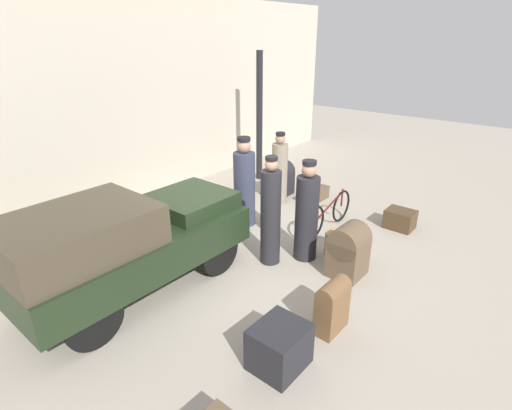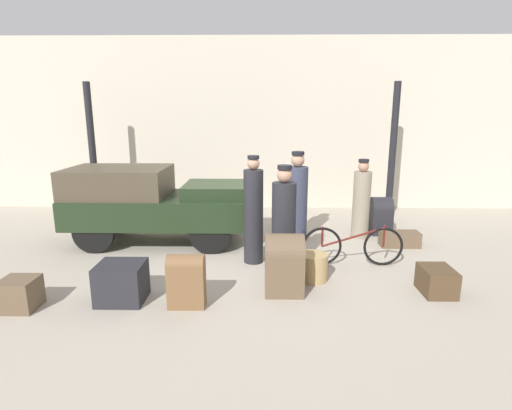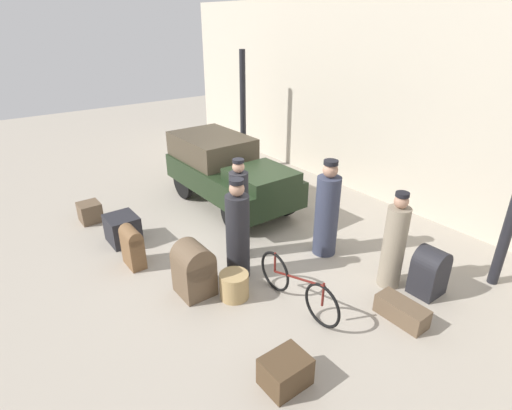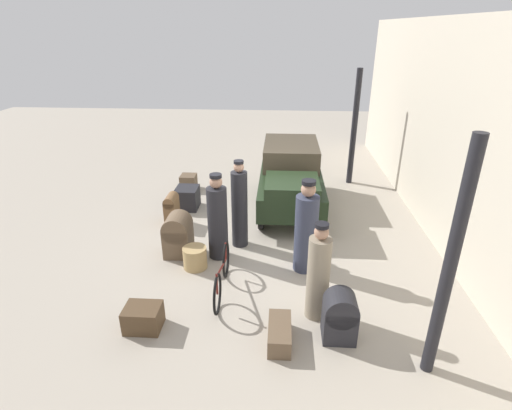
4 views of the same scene
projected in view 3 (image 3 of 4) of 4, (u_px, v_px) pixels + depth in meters
ground_plane at (241, 249)px, 7.66m from camera, size 30.00×30.00×0.00m
station_building_facade at (389, 105)px, 8.92m from camera, size 16.00×0.15×4.50m
canopy_pillar_left at (243, 112)px, 11.19m from camera, size 0.16×0.16×3.28m
truck at (227, 169)px, 9.18m from camera, size 3.52×1.52×1.52m
bicycle at (297, 287)px, 6.00m from camera, size 1.73×0.04×0.72m
wicker_basket at (234, 285)px, 6.26m from camera, size 0.46×0.46×0.43m
porter_lifting_near_truck at (239, 213)px, 7.09m from camera, size 0.34×0.34×1.88m
conductor_in_dark_uniform at (327, 213)px, 7.21m from camera, size 0.43×0.43×1.82m
porter_standing_middle at (238, 234)px, 6.54m from camera, size 0.39×0.39×1.77m
porter_carrying_trunk at (394, 244)px, 6.33m from camera, size 0.36×0.36×1.66m
trunk_large_brown at (90, 212)px, 8.62m from camera, size 0.45×0.43×0.42m
suitcase_small_leather at (285, 371)px, 4.76m from camera, size 0.44×0.55×0.38m
suitcase_black_upright at (194, 268)px, 6.26m from camera, size 0.56×0.53×0.89m
trunk_barrel_dark at (132, 246)px, 6.99m from camera, size 0.50×0.26×0.74m
trunk_wicker_pale at (402, 311)px, 5.81m from camera, size 0.75×0.34×0.30m
suitcase_tan_flat at (123, 229)px, 7.81m from camera, size 0.64×0.56×0.55m
trunk_umber_medium at (430, 271)px, 6.28m from camera, size 0.43×0.49×0.80m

